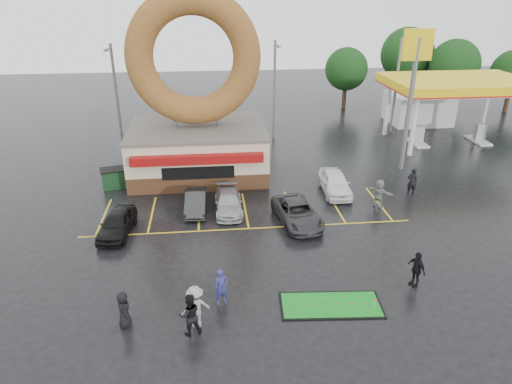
{
  "coord_description": "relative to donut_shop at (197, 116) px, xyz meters",
  "views": [
    {
      "loc": [
        -2.1,
        -20.6,
        13.32
      ],
      "look_at": [
        0.48,
        3.84,
        2.2
      ],
      "focal_mm": 32.0,
      "sensor_mm": 36.0,
      "label": 1
    }
  ],
  "objects": [
    {
      "name": "tree_far_c",
      "position": [
        25.0,
        21.03,
        1.37
      ],
      "size": [
        6.3,
        6.3,
        9.0
      ],
      "color": "#332114",
      "rests_on": "ground"
    },
    {
      "name": "person_bystander",
      "position": [
        -3.04,
        -17.56,
        -3.62
      ],
      "size": [
        0.76,
        0.95,
        1.69
      ],
      "primitive_type": "imported",
      "rotation": [
        0.0,
        0.0,
        1.88
      ],
      "color": "black",
      "rests_on": "ground"
    },
    {
      "name": "streetlight_right",
      "position": [
        19.0,
        8.95,
        0.32
      ],
      "size": [
        0.4,
        2.21,
        9.0
      ],
      "color": "slate",
      "rests_on": "ground"
    },
    {
      "name": "car_dgrey",
      "position": [
        -0.19,
        -6.8,
        -3.85
      ],
      "size": [
        1.41,
        3.77,
        1.23
      ],
      "primitive_type": "imported",
      "rotation": [
        0.0,
        0.0,
        -0.03
      ],
      "color": "#29292B",
      "rests_on": "ground"
    },
    {
      "name": "tree_far_a",
      "position": [
        29.0,
        17.03,
        0.72
      ],
      "size": [
        5.6,
        5.6,
        8.0
      ],
      "color": "#332114",
      "rests_on": "ground"
    },
    {
      "name": "putting_green",
      "position": [
        6.07,
        -17.2,
        -4.43
      ],
      "size": [
        4.77,
        2.35,
        0.58
      ],
      "color": "black",
      "rests_on": "ground"
    },
    {
      "name": "streetlight_mid",
      "position": [
        7.0,
        7.95,
        0.32
      ],
      "size": [
        0.4,
        2.21,
        9.0
      ],
      "color": "slate",
      "rests_on": "ground"
    },
    {
      "name": "car_silver",
      "position": [
        1.91,
        -7.06,
        -3.86
      ],
      "size": [
        1.71,
        4.2,
        1.22
      ],
      "primitive_type": "imported",
      "rotation": [
        0.0,
        0.0,
        -0.0
      ],
      "color": "#A4A4A9",
      "rests_on": "ground"
    },
    {
      "name": "person_hoodie",
      "position": [
        -0.01,
        -17.9,
        -3.47
      ],
      "size": [
        1.46,
        1.13,
        1.98
      ],
      "primitive_type": "imported",
      "rotation": [
        0.0,
        0.0,
        3.49
      ],
      "color": "gray",
      "rests_on": "ground"
    },
    {
      "name": "dumpster",
      "position": [
        -6.05,
        -2.24,
        -3.81
      ],
      "size": [
        2.05,
        1.62,
        1.3
      ],
      "primitive_type": "cube",
      "rotation": [
        0.0,
        0.0,
        0.26
      ],
      "color": "#163B1D",
      "rests_on": "ground"
    },
    {
      "name": "car_grey",
      "position": [
        6.02,
        -9.12,
        -3.79
      ],
      "size": [
        2.86,
        5.08,
        1.34
      ],
      "primitive_type": "imported",
      "rotation": [
        0.0,
        0.0,
        0.14
      ],
      "color": "#333235",
      "rests_on": "ground"
    },
    {
      "name": "person_blackjkt",
      "position": [
        -0.25,
        -18.34,
        -3.5
      ],
      "size": [
        1.07,
        0.91,
        1.93
      ],
      "primitive_type": "imported",
      "rotation": [
        0.0,
        0.0,
        3.35
      ],
      "color": "black",
      "rests_on": "ground"
    },
    {
      "name": "person_blue",
      "position": [
        1.13,
        -16.49,
        -3.57
      ],
      "size": [
        0.76,
        0.63,
        1.79
      ],
      "primitive_type": "imported",
      "rotation": [
        0.0,
        0.0,
        0.36
      ],
      "color": "navy",
      "rests_on": "ground"
    },
    {
      "name": "person_walker_near",
      "position": [
        11.78,
        -7.45,
        -3.51
      ],
      "size": [
        1.58,
        1.72,
        1.91
      ],
      "primitive_type": "imported",
      "rotation": [
        0.0,
        0.0,
        2.27
      ],
      "color": "gray",
      "rests_on": "ground"
    },
    {
      "name": "person_walker_far",
      "position": [
        14.73,
        -5.8,
        -3.49
      ],
      "size": [
        0.75,
        0.54,
        1.95
      ],
      "primitive_type": "imported",
      "rotation": [
        0.0,
        0.0,
        3.04
      ],
      "color": "black",
      "rests_on": "ground"
    },
    {
      "name": "streetlight_left",
      "position": [
        -7.0,
        6.95,
        0.32
      ],
      "size": [
        0.4,
        2.21,
        9.0
      ],
      "color": "slate",
      "rests_on": "ground"
    },
    {
      "name": "car_white",
      "position": [
        9.5,
        -4.97,
        -3.7
      ],
      "size": [
        2.01,
        4.54,
        1.52
      ],
      "primitive_type": "imported",
      "rotation": [
        0.0,
        0.0,
        -0.05
      ],
      "color": "white",
      "rests_on": "ground"
    },
    {
      "name": "person_cameraman",
      "position": [
        10.51,
        -16.05,
        -3.55
      ],
      "size": [
        0.8,
        1.16,
        1.83
      ],
      "primitive_type": "imported",
      "rotation": [
        0.0,
        0.0,
        -1.21
      ],
      "color": "black",
      "rests_on": "ground"
    },
    {
      "name": "tree_far_d",
      "position": [
        17.0,
        19.03,
        0.07
      ],
      "size": [
        4.9,
        4.9,
        7.0
      ],
      "color": "#332114",
      "rests_on": "ground"
    },
    {
      "name": "ground",
      "position": [
        3.0,
        -12.97,
        -4.46
      ],
      "size": [
        120.0,
        120.0,
        0.0
      ],
      "primitive_type": "plane",
      "color": "black",
      "rests_on": "ground"
    },
    {
      "name": "shell_sign",
      "position": [
        16.0,
        -0.97,
        2.91
      ],
      "size": [
        2.2,
        0.36,
        10.6
      ],
      "color": "slate",
      "rests_on": "ground"
    },
    {
      "name": "car_black",
      "position": [
        -4.71,
        -9.37,
        -3.78
      ],
      "size": [
        2.11,
        4.2,
        1.37
      ],
      "primitive_type": "imported",
      "rotation": [
        0.0,
        0.0,
        -0.12
      ],
      "color": "black",
      "rests_on": "ground"
    },
    {
      "name": "donut_shop",
      "position": [
        0.0,
        0.0,
        0.0
      ],
      "size": [
        10.2,
        8.7,
        13.5
      ],
      "color": "#472B19",
      "rests_on": "ground"
    },
    {
      "name": "gas_station",
      "position": [
        23.0,
        7.97,
        -0.77
      ],
      "size": [
        12.3,
        13.65,
        5.9
      ],
      "color": "silver",
      "rests_on": "ground"
    }
  ]
}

